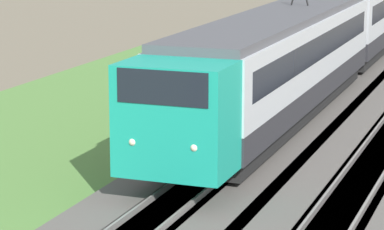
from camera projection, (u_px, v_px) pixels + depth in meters
The scene contains 3 objects.
ballast_main at pixel (383, 40), 52.74m from camera, with size 240.00×4.40×0.30m.
track_main at pixel (383, 40), 52.74m from camera, with size 240.00×1.57×0.45m.
grass_verge at pixel (268, 37), 55.12m from camera, with size 240.00×11.04×0.12m.
Camera 1 is at (-3.01, -7.95, 7.25)m, focal length 85.00 mm.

